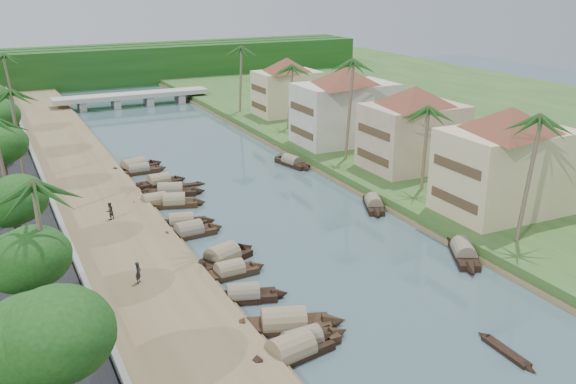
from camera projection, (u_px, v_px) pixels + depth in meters
name	position (u px, v px, depth m)	size (l,w,h in m)	color
ground	(320.00, 249.00, 56.71)	(220.00, 220.00, 0.00)	#3E575D
left_bank	(94.00, 202.00, 66.99)	(10.00, 180.00, 0.80)	brown
right_bank	(376.00, 160.00, 81.41)	(16.00, 180.00, 1.20)	#2E5321
road	(6.00, 212.00, 63.37)	(8.00, 180.00, 1.40)	black
retaining_wall	(51.00, 200.00, 64.94)	(0.40, 180.00, 1.10)	slate
treeline	(102.00, 66.00, 140.57)	(120.00, 14.00, 8.00)	#153C10
bridge	(132.00, 97.00, 117.46)	(28.00, 4.00, 2.40)	#A3A298
building_near	(507.00, 159.00, 60.81)	(14.85, 14.85, 10.20)	beige
building_mid	(413.00, 127.00, 74.93)	(14.11, 14.11, 9.70)	beige
building_far	(345.00, 104.00, 86.36)	(15.59, 15.59, 10.20)	beige
building_distant	(287.00, 86.00, 103.96)	(12.62, 12.62, 9.20)	beige
sampan_0	(302.00, 342.00, 41.53)	(7.20, 1.82, 1.93)	black
sampan_1	(291.00, 352.00, 40.46)	(8.26, 3.33, 2.38)	black
sampan_2	(284.00, 324.00, 43.73)	(9.00, 4.50, 2.33)	black
sampan_3	(243.00, 295.00, 47.59)	(7.03, 3.40, 1.91)	black
sampan_4	(230.00, 272.00, 51.33)	(6.56, 1.83, 1.90)	black
sampan_5	(223.00, 258.00, 53.84)	(7.57, 4.62, 2.36)	black
sampan_6	(189.00, 232.00, 59.25)	(7.07, 2.14, 2.10)	black
sampan_7	(181.00, 222.00, 61.67)	(6.93, 2.83, 1.86)	black
sampan_8	(174.00, 203.00, 66.91)	(6.89, 3.57, 2.10)	black
sampan_9	(170.00, 191.00, 70.37)	(7.95, 3.98, 2.02)	black
sampan_10	(154.00, 202.00, 67.03)	(7.19, 1.99, 2.00)	black
sampan_11	(159.00, 182.00, 73.51)	(7.01, 2.33, 2.01)	black
sampan_12	(138.00, 171.00, 77.86)	(7.30, 1.67, 1.79)	black
sampan_13	(134.00, 167.00, 79.12)	(8.39, 4.10, 2.25)	black
sampan_14	(463.00, 252.00, 54.94)	(5.46, 8.18, 2.07)	black
sampan_15	(374.00, 204.00, 66.45)	(4.20, 6.98, 1.93)	black
sampan_16	(292.00, 162.00, 81.24)	(2.90, 7.64, 1.88)	black
canoe_0	(506.00, 352.00, 41.03)	(0.79, 5.32, 0.70)	black
canoe_1	(236.00, 303.00, 47.15)	(5.05, 2.26, 0.81)	black
canoe_2	(181.00, 186.00, 73.09)	(5.83, 1.25, 0.84)	black
palm_0	(533.00, 121.00, 52.08)	(3.20, 3.20, 12.30)	#735E4D
palm_1	(427.00, 110.00, 65.84)	(3.20, 3.20, 10.30)	#735E4D
palm_2	(349.00, 64.00, 76.31)	(3.20, 3.20, 13.57)	#735E4D
palm_3	(289.00, 68.00, 93.36)	(3.20, 3.20, 10.65)	#735E4D
palm_4	(36.00, 188.00, 38.49)	(3.20, 3.20, 11.24)	#735E4D
palm_6	(12.00, 93.00, 68.82)	(3.20, 3.20, 11.28)	#735E4D
palm_7	(239.00, 49.00, 104.42)	(3.20, 3.20, 12.05)	#735E4D
palm_8	(8.00, 57.00, 97.15)	(3.20, 3.20, 11.57)	#735E4D
tree_0	(47.00, 338.00, 30.25)	(5.50, 5.50, 7.68)	#413025
tree_1	(27.00, 260.00, 40.29)	(4.72, 4.72, 6.60)	#413025
tree_2	(14.00, 202.00, 49.61)	(4.53, 4.53, 6.88)	#413025
tree_3	(1.00, 146.00, 63.71)	(4.61, 4.61, 7.39)	#413025
tree_6	(375.00, 104.00, 88.84)	(4.95, 4.95, 6.82)	#413025
person_near	(138.00, 272.00, 48.46)	(0.62, 0.41, 1.70)	#212327
person_far	(110.00, 211.00, 61.03)	(0.82, 0.64, 1.68)	#2D281F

